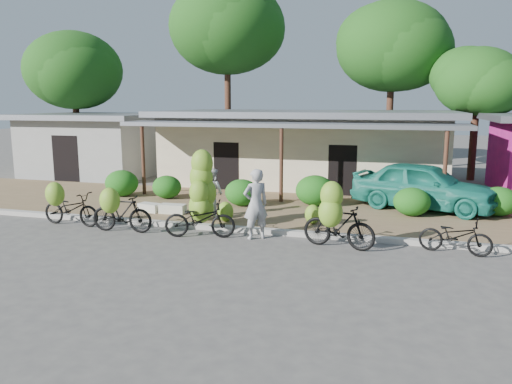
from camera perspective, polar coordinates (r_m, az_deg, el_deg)
ground at (r=12.75m, az=-3.48°, el=-6.85°), size 100.00×100.00×0.00m
sidewalk at (r=17.38m, az=2.04°, el=-2.00°), size 60.00×6.00×0.12m
curb at (r=14.56m, az=-0.84°, el=-4.35°), size 60.00×0.25×0.15m
shop_main at (r=22.87m, az=5.70°, el=5.13°), size 13.00×8.50×3.35m
shop_grey at (r=27.16m, az=-17.85°, el=5.27°), size 7.00×6.00×3.15m
tree_back_left at (r=30.41m, az=-20.32°, el=13.08°), size 5.44×5.34×7.60m
tree_far_center at (r=29.58m, az=-3.61°, el=18.42°), size 6.51×6.50×10.45m
tree_center_right at (r=28.26m, az=14.97°, el=15.95°), size 5.95×5.89×8.97m
tree_near_right at (r=26.31m, az=23.59°, el=11.72°), size 4.20×4.00×6.36m
hedge_0 at (r=20.11m, az=-15.10°, el=0.99°), size 1.31×1.18×1.02m
hedge_1 at (r=19.28m, az=-10.15°, el=0.57°), size 1.12×1.01×0.87m
hedge_2 at (r=17.62m, az=-1.63°, el=-0.06°), size 1.21×1.09×0.94m
hedge_3 at (r=17.76m, az=6.76°, el=0.18°), size 1.38×1.24×1.08m
hedge_4 at (r=16.83m, az=17.39°, el=-1.07°), size 1.18×1.06×0.92m
hedge_5 at (r=17.84m, az=25.99°, el=-0.98°), size 1.21×1.09×0.95m
bike_far_left at (r=16.25m, az=-20.57°, el=-1.61°), size 2.00×1.29×1.45m
bike_left at (r=14.91m, az=-15.28°, el=-2.14°), size 1.89×1.21×1.43m
bike_center at (r=14.20m, az=-6.32°, el=-1.23°), size 2.09×1.41×2.42m
bike_right at (r=12.90m, az=9.23°, el=-3.28°), size 2.01×1.37×1.85m
bike_far_right at (r=13.43m, az=21.82°, el=-4.67°), size 1.84×0.96×0.92m
loose_banana_a at (r=15.54m, az=-6.39°, el=-1.99°), size 0.55×0.47×0.69m
loose_banana_b at (r=15.31m, az=-3.51°, el=-2.26°), size 0.50×0.43×0.63m
loose_banana_c at (r=15.10m, az=6.49°, el=-2.55°), size 0.48×0.40×0.59m
sack_near at (r=16.70m, az=-9.50°, el=-1.90°), size 0.86×0.42×0.30m
sack_far at (r=17.09m, az=-12.04°, el=-1.75°), size 0.81×0.52×0.28m
vendor at (r=13.70m, az=-0.03°, el=-1.39°), size 0.85×0.81×1.96m
bystander at (r=15.98m, az=-4.99°, el=-0.02°), size 0.95×0.88×1.57m
teal_van at (r=17.92m, az=18.62°, el=0.69°), size 5.13×3.23×1.63m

